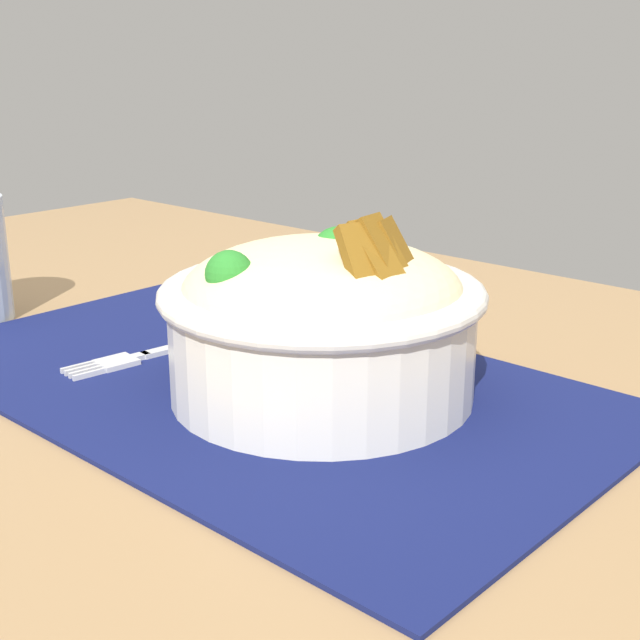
# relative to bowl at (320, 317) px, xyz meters

# --- Properties ---
(table) EXTENTS (1.35, 0.77, 0.74)m
(table) POSITION_rel_bowl_xyz_m (0.05, -0.00, -0.12)
(table) COLOR #99754C
(table) RESTS_ON ground_plane
(placemat) EXTENTS (0.48, 0.29, 0.00)m
(placemat) POSITION_rel_bowl_xyz_m (0.05, 0.01, -0.05)
(placemat) COLOR #11194C
(placemat) RESTS_ON table
(bowl) EXTENTS (0.21, 0.21, 0.12)m
(bowl) POSITION_rel_bowl_xyz_m (0.00, 0.00, 0.00)
(bowl) COLOR silver
(bowl) RESTS_ON placemat
(fork) EXTENTS (0.03, 0.13, 0.00)m
(fork) POSITION_rel_bowl_xyz_m (0.14, 0.03, -0.05)
(fork) COLOR silver
(fork) RESTS_ON placemat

